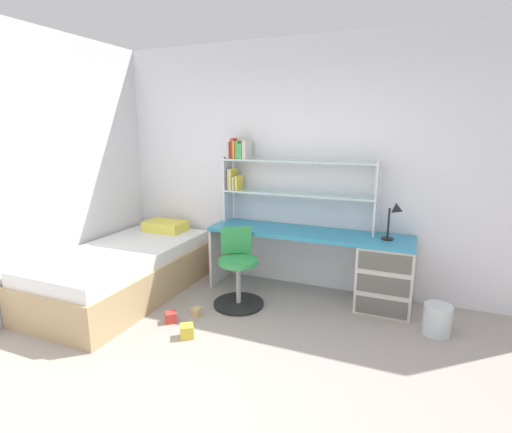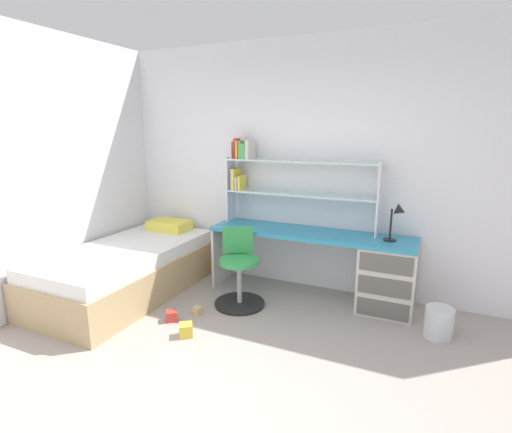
{
  "view_description": "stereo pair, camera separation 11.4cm",
  "coord_description": "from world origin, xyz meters",
  "px_view_note": "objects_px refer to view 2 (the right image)",
  "views": [
    {
      "loc": [
        1.09,
        -1.86,
        1.79
      ],
      "look_at": [
        -0.22,
        1.29,
        1.01
      ],
      "focal_mm": 27.09,
      "sensor_mm": 36.0,
      "label": 1
    },
    {
      "loc": [
        1.19,
        -1.82,
        1.79
      ],
      "look_at": [
        -0.22,
        1.29,
        1.01
      ],
      "focal_mm": 27.09,
      "sensor_mm": 36.0,
      "label": 2
    }
  ],
  "objects_px": {
    "toy_block_natural_1": "(197,311)",
    "toy_block_yellow_2": "(186,330)",
    "waste_bin": "(439,323)",
    "bookshelf_hutch": "(279,175)",
    "desk_lamp": "(398,217)",
    "toy_block_red_0": "(171,316)",
    "bed_platform": "(129,269)",
    "desk": "(364,268)",
    "swivel_chair": "(239,275)"
  },
  "relations": [
    {
      "from": "swivel_chair",
      "to": "bookshelf_hutch",
      "type": "bearing_deg",
      "value": 73.97
    },
    {
      "from": "swivel_chair",
      "to": "bed_platform",
      "type": "relative_size",
      "value": 0.39
    },
    {
      "from": "toy_block_red_0",
      "to": "desk_lamp",
      "type": "bearing_deg",
      "value": 29.62
    },
    {
      "from": "bookshelf_hutch",
      "to": "toy_block_yellow_2",
      "type": "distance_m",
      "value": 1.9
    },
    {
      "from": "bookshelf_hutch",
      "to": "toy_block_yellow_2",
      "type": "relative_size",
      "value": 14.88
    },
    {
      "from": "toy_block_natural_1",
      "to": "bookshelf_hutch",
      "type": "bearing_deg",
      "value": 66.38
    },
    {
      "from": "bed_platform",
      "to": "waste_bin",
      "type": "xyz_separation_m",
      "value": [
        3.13,
        0.38,
        -0.13
      ]
    },
    {
      "from": "desk_lamp",
      "to": "swivel_chair",
      "type": "xyz_separation_m",
      "value": [
        -1.46,
        -0.46,
        -0.66
      ]
    },
    {
      "from": "bookshelf_hutch",
      "to": "desk",
      "type": "bearing_deg",
      "value": -8.44
    },
    {
      "from": "bookshelf_hutch",
      "to": "bed_platform",
      "type": "height_order",
      "value": "bookshelf_hutch"
    },
    {
      "from": "waste_bin",
      "to": "bookshelf_hutch",
      "type": "bearing_deg",
      "value": 163.42
    },
    {
      "from": "desk",
      "to": "toy_block_natural_1",
      "type": "distance_m",
      "value": 1.73
    },
    {
      "from": "bookshelf_hutch",
      "to": "waste_bin",
      "type": "xyz_separation_m",
      "value": [
        1.7,
        -0.51,
        -1.15
      ]
    },
    {
      "from": "desk_lamp",
      "to": "toy_block_red_0",
      "type": "distance_m",
      "value": 2.35
    },
    {
      "from": "bed_platform",
      "to": "bookshelf_hutch",
      "type": "bearing_deg",
      "value": 32.08
    },
    {
      "from": "desk_lamp",
      "to": "bed_platform",
      "type": "distance_m",
      "value": 2.88
    },
    {
      "from": "toy_block_natural_1",
      "to": "desk",
      "type": "bearing_deg",
      "value": 31.47
    },
    {
      "from": "toy_block_natural_1",
      "to": "toy_block_yellow_2",
      "type": "bearing_deg",
      "value": -70.92
    },
    {
      "from": "bookshelf_hutch",
      "to": "desk_lamp",
      "type": "distance_m",
      "value": 1.32
    },
    {
      "from": "swivel_chair",
      "to": "toy_block_natural_1",
      "type": "relative_size",
      "value": 9.72
    },
    {
      "from": "bed_platform",
      "to": "toy_block_red_0",
      "type": "distance_m",
      "value": 0.92
    },
    {
      "from": "bookshelf_hutch",
      "to": "bed_platform",
      "type": "distance_m",
      "value": 1.96
    },
    {
      "from": "swivel_chair",
      "to": "toy_block_natural_1",
      "type": "distance_m",
      "value": 0.55
    },
    {
      "from": "desk_lamp",
      "to": "toy_block_red_0",
      "type": "relative_size",
      "value": 3.9
    },
    {
      "from": "toy_block_natural_1",
      "to": "toy_block_red_0",
      "type": "bearing_deg",
      "value": -126.17
    },
    {
      "from": "swivel_chair",
      "to": "waste_bin",
      "type": "relative_size",
      "value": 2.87
    },
    {
      "from": "bookshelf_hutch",
      "to": "desk_lamp",
      "type": "height_order",
      "value": "bookshelf_hutch"
    },
    {
      "from": "desk",
      "to": "waste_bin",
      "type": "xyz_separation_m",
      "value": [
        0.71,
        -0.36,
        -0.27
      ]
    },
    {
      "from": "desk",
      "to": "bed_platform",
      "type": "height_order",
      "value": "desk"
    },
    {
      "from": "desk_lamp",
      "to": "toy_block_red_0",
      "type": "bearing_deg",
      "value": -150.38
    },
    {
      "from": "swivel_chair",
      "to": "toy_block_yellow_2",
      "type": "bearing_deg",
      "value": -99.84
    },
    {
      "from": "bookshelf_hutch",
      "to": "toy_block_natural_1",
      "type": "height_order",
      "value": "bookshelf_hutch"
    },
    {
      "from": "desk_lamp",
      "to": "bookshelf_hutch",
      "type": "bearing_deg",
      "value": 172.38
    },
    {
      "from": "swivel_chair",
      "to": "toy_block_red_0",
      "type": "distance_m",
      "value": 0.78
    },
    {
      "from": "desk",
      "to": "toy_block_natural_1",
      "type": "relative_size",
      "value": 26.44
    },
    {
      "from": "desk_lamp",
      "to": "toy_block_yellow_2",
      "type": "bearing_deg",
      "value": -142.06
    },
    {
      "from": "desk",
      "to": "swivel_chair",
      "type": "distance_m",
      "value": 1.27
    },
    {
      "from": "swivel_chair",
      "to": "bed_platform",
      "type": "xyz_separation_m",
      "value": [
        -1.24,
        -0.26,
        -0.04
      ]
    },
    {
      "from": "toy_block_red_0",
      "to": "swivel_chair",
      "type": "bearing_deg",
      "value": 55.1
    },
    {
      "from": "bookshelf_hutch",
      "to": "waste_bin",
      "type": "height_order",
      "value": "bookshelf_hutch"
    },
    {
      "from": "toy_block_natural_1",
      "to": "toy_block_yellow_2",
      "type": "xyz_separation_m",
      "value": [
        0.13,
        -0.38,
        0.02
      ]
    },
    {
      "from": "desk",
      "to": "bed_platform",
      "type": "distance_m",
      "value": 2.53
    },
    {
      "from": "desk",
      "to": "bookshelf_hutch",
      "type": "bearing_deg",
      "value": 171.56
    },
    {
      "from": "swivel_chair",
      "to": "toy_block_yellow_2",
      "type": "relative_size",
      "value": 6.93
    },
    {
      "from": "bookshelf_hutch",
      "to": "toy_block_yellow_2",
      "type": "height_order",
      "value": "bookshelf_hutch"
    },
    {
      "from": "waste_bin",
      "to": "toy_block_yellow_2",
      "type": "xyz_separation_m",
      "value": [
        -2.02,
        -0.9,
        -0.08
      ]
    },
    {
      "from": "desk_lamp",
      "to": "waste_bin",
      "type": "xyz_separation_m",
      "value": [
        0.43,
        -0.34,
        -0.84
      ]
    },
    {
      "from": "desk",
      "to": "bookshelf_hutch",
      "type": "xyz_separation_m",
      "value": [
        -0.99,
        0.15,
        0.88
      ]
    },
    {
      "from": "desk",
      "to": "toy_block_yellow_2",
      "type": "bearing_deg",
      "value": -135.95
    },
    {
      "from": "bed_platform",
      "to": "toy_block_red_0",
      "type": "bearing_deg",
      "value": -22.84
    }
  ]
}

